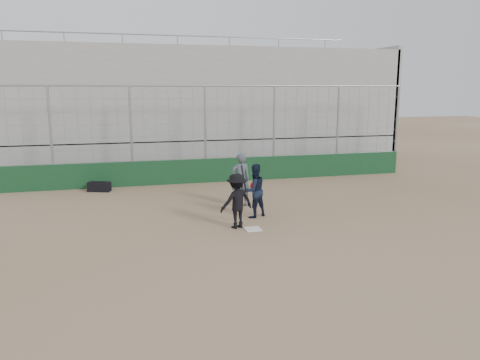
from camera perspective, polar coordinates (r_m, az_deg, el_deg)
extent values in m
plane|color=brown|center=(13.21, 1.57, -6.04)|extent=(90.00, 90.00, 0.00)
cube|color=white|center=(13.20, 1.57, -5.99)|extent=(0.44, 0.44, 0.02)
cube|color=#10341A|center=(19.73, -4.17, 1.18)|extent=(18.00, 0.25, 1.00)
cylinder|color=gray|center=(19.53, -4.23, 5.51)|extent=(0.10, 0.10, 4.00)
cylinder|color=gray|center=(22.95, 18.55, 5.80)|extent=(0.10, 0.10, 4.00)
cylinder|color=gray|center=(19.44, -4.32, 11.39)|extent=(18.00, 0.07, 0.07)
cube|color=gray|center=(24.51, -6.35, 3.79)|extent=(20.00, 6.70, 1.60)
cube|color=gray|center=(24.32, -6.49, 10.58)|extent=(20.00, 6.70, 4.20)
cube|color=gray|center=(27.64, 14.76, 8.69)|extent=(0.25, 6.70, 6.10)
cylinder|color=gray|center=(27.59, -7.65, 17.06)|extent=(20.00, 0.06, 0.06)
imported|color=black|center=(13.17, -0.41, -2.56)|extent=(1.14, 0.86, 1.56)
cylinder|color=black|center=(13.25, 0.47, 0.17)|extent=(0.07, 0.57, 0.71)
imported|color=black|center=(14.30, 1.79, -2.45)|extent=(0.99, 0.91, 1.08)
sphere|color=maroon|center=(14.20, 1.80, -0.72)|extent=(0.28, 0.28, 0.28)
imported|color=#444B56|center=(15.59, 0.07, -0.29)|extent=(0.68, 0.48, 1.62)
cube|color=black|center=(18.75, -16.79, -0.79)|extent=(0.91, 0.62, 0.36)
cylinder|color=black|center=(18.71, -16.82, -0.20)|extent=(0.53, 0.22, 0.04)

